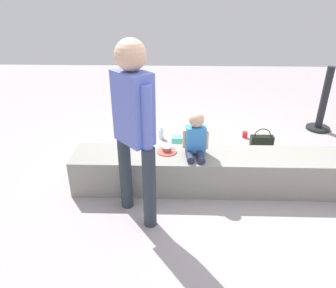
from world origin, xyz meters
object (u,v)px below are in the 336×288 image
Objects in this scene: adult_standing at (134,119)px; gift_bag at (180,148)px; cake_plate at (167,150)px; party_cup_red at (245,135)px; handbag_black_leather at (262,143)px; water_bottle_near_gift at (161,133)px; child_seated at (196,137)px; water_bottle_far_side at (288,155)px.

adult_standing is 4.52× the size of gift_bag.
cake_plate is 2.49× the size of party_cup_red.
gift_bag is 1.16m from handbag_black_leather.
cake_plate is at bearing -84.07° from water_bottle_near_gift.
child_seated is 2.60× the size of water_bottle_near_gift.
water_bottle_far_side is 2.02× the size of party_cup_red.
child_seated is at bearing -137.13° from handbag_black_leather.
party_cup_red is (0.83, 1.33, -0.58)m from child_seated.
child_seated reaches higher than water_bottle_near_gift.
gift_bag is 1.23m from party_cup_red.
adult_standing is 2.28m from handbag_black_leather.
adult_standing is 0.87m from cake_plate.
adult_standing is at bearing -110.28° from gift_bag.
gift_bag reaches higher than water_bottle_far_side.
child_seated is at bearing -153.41° from water_bottle_far_side.
party_cup_red is at bearing 52.82° from adult_standing.
cake_plate is 0.59× the size of gift_bag.
handbag_black_leather reaches higher than water_bottle_far_side.
water_bottle_far_side is at bearing 26.59° from child_seated.
handbag_black_leather is at bearing -14.27° from water_bottle_near_gift.
gift_bag is (0.15, 0.55, -0.26)m from cake_plate.
party_cup_red is (-0.42, 0.71, -0.04)m from water_bottle_far_side.
gift_bag reaches higher than party_cup_red.
gift_bag is at bearing -179.31° from water_bottle_far_side.
water_bottle_near_gift reaches higher than water_bottle_far_side.
gift_bag is at bearing 69.72° from adult_standing.
water_bottle_near_gift is 1.26m from party_cup_red.
water_bottle_far_side is at bearing 0.69° from gift_bag.
cake_plate is at bearing -159.85° from water_bottle_far_side.
handbag_black_leather is (1.40, -0.36, 0.04)m from water_bottle_near_gift.
child_seated reaches higher than gift_bag.
adult_standing reaches higher than child_seated.
party_cup_red is at bearing 36.28° from gift_bag.
water_bottle_near_gift is at bearing 112.89° from gift_bag.
gift_bag is at bearing -67.11° from water_bottle_near_gift.
adult_standing reaches higher than party_cup_red.
water_bottle_near_gift is 1.02× the size of water_bottle_far_side.
water_bottle_near_gift is 2.06× the size of party_cup_red.
water_bottle_near_gift is (-0.43, 1.25, -0.54)m from child_seated.
party_cup_red is (1.40, 1.85, -0.99)m from adult_standing.
gift_bag is at bearing 75.01° from cake_plate.
water_bottle_far_side is (1.41, 0.02, -0.09)m from gift_bag.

